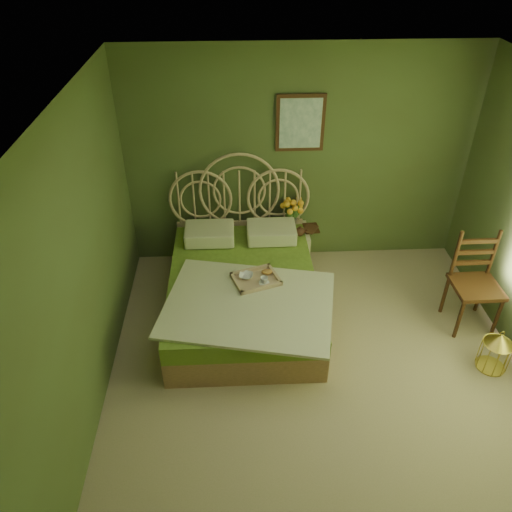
{
  "coord_description": "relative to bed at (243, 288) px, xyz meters",
  "views": [
    {
      "loc": [
        -0.76,
        -3.06,
        3.7
      ],
      "look_at": [
        -0.56,
        1.0,
        0.84
      ],
      "focal_mm": 35.0,
      "sensor_mm": 36.0,
      "label": 1
    }
  ],
  "objects": [
    {
      "name": "floor",
      "position": [
        0.69,
        -1.16,
        -0.31
      ],
      "size": [
        4.5,
        4.5,
        0.0
      ],
      "primitive_type": "plane",
      "color": "tan",
      "rests_on": "ground"
    },
    {
      "name": "ceiling",
      "position": [
        0.69,
        -1.16,
        2.29
      ],
      "size": [
        4.5,
        4.5,
        0.0
      ],
      "primitive_type": "plane",
      "rotation": [
        3.14,
        0.0,
        0.0
      ],
      "color": "silver",
      "rests_on": "wall_back"
    },
    {
      "name": "wall_back",
      "position": [
        0.69,
        1.09,
        0.99
      ],
      "size": [
        4.0,
        0.0,
        4.0
      ],
      "primitive_type": "plane",
      "rotation": [
        1.57,
        0.0,
        0.0
      ],
      "color": "#516A37",
      "rests_on": "floor"
    },
    {
      "name": "wall_left",
      "position": [
        -1.31,
        -1.16,
        0.99
      ],
      "size": [
        0.0,
        4.5,
        4.5
      ],
      "primitive_type": "plane",
      "rotation": [
        1.57,
        0.0,
        1.57
      ],
      "color": "#516A37",
      "rests_on": "floor"
    },
    {
      "name": "wall_art",
      "position": [
        0.69,
        1.06,
        1.44
      ],
      "size": [
        0.54,
        0.04,
        0.64
      ],
      "color": "#36190E",
      "rests_on": "wall_back"
    },
    {
      "name": "bed",
      "position": [
        0.0,
        0.0,
        0.0
      ],
      "size": [
        1.83,
        2.31,
        1.43
      ],
      "color": "tan",
      "rests_on": "floor"
    },
    {
      "name": "nightstand",
      "position": [
        0.59,
        0.83,
        0.03
      ],
      "size": [
        0.46,
        0.47,
        0.94
      ],
      "color": "beige",
      "rests_on": "floor"
    },
    {
      "name": "chair",
      "position": [
        2.39,
        -0.25,
        0.27
      ],
      "size": [
        0.47,
        0.47,
        1.05
      ],
      "rotation": [
        0.0,
        0.0,
        0.01
      ],
      "color": "#36190E",
      "rests_on": "floor"
    },
    {
      "name": "birdcage",
      "position": [
        2.39,
        -0.96,
        -0.11
      ],
      "size": [
        0.28,
        0.28,
        0.42
      ],
      "rotation": [
        0.0,
        0.0,
        0.33
      ],
      "color": "gold",
      "rests_on": "floor"
    },
    {
      "name": "book_lower",
      "position": [
        0.77,
        0.84,
        0.21
      ],
      "size": [
        0.19,
        0.24,
        0.02
      ],
      "primitive_type": "imported",
      "rotation": [
        0.0,
        0.0,
        0.05
      ],
      "color": "#381E0F",
      "rests_on": "nightstand"
    },
    {
      "name": "book_upper",
      "position": [
        0.77,
        0.84,
        0.23
      ],
      "size": [
        0.24,
        0.26,
        0.02
      ],
      "primitive_type": "imported",
      "rotation": [
        0.0,
        0.0,
        -0.54
      ],
      "color": "#472819",
      "rests_on": "nightstand"
    },
    {
      "name": "cereal_bowl",
      "position": [
        0.03,
        -0.12,
        0.26
      ],
      "size": [
        0.18,
        0.18,
        0.04
      ],
      "primitive_type": "imported",
      "rotation": [
        0.0,
        0.0,
        -0.24
      ],
      "color": "white",
      "rests_on": "bed"
    },
    {
      "name": "coffee_cup",
      "position": [
        0.21,
        -0.23,
        0.28
      ],
      "size": [
        0.1,
        0.1,
        0.07
      ],
      "primitive_type": "imported",
      "rotation": [
        0.0,
        0.0,
        0.23
      ],
      "color": "white",
      "rests_on": "bed"
    }
  ]
}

